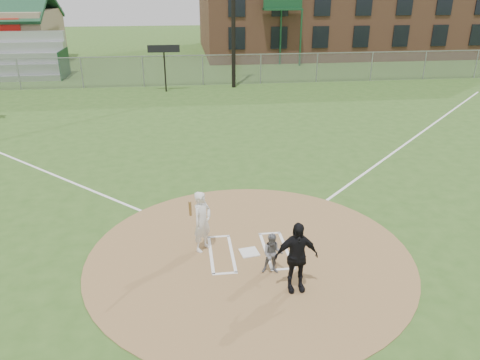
{
  "coord_description": "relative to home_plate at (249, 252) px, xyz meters",
  "views": [
    {
      "loc": [
        -1.57,
        -10.3,
        6.57
      ],
      "look_at": [
        0.0,
        2.0,
        1.3
      ],
      "focal_mm": 35.0,
      "sensor_mm": 36.0,
      "label": 1
    }
  ],
  "objects": [
    {
      "name": "bleachers",
      "position": [
        -13.0,
        26.09,
        1.55
      ],
      "size": [
        6.08,
        3.2,
        3.2
      ],
      "color": "#B7BABF",
      "rests_on": "ground"
    },
    {
      "name": "outfield_fence",
      "position": [
        -0.0,
        21.89,
        0.98
      ],
      "size": [
        56.08,
        0.08,
        2.03
      ],
      "color": "slate",
      "rests_on": "ground"
    },
    {
      "name": "dirt_circle",
      "position": [
        -0.0,
        -0.11,
        -0.03
      ],
      "size": [
        8.4,
        8.4,
        0.02
      ],
      "primitive_type": "cylinder",
      "color": "olive",
      "rests_on": "ground"
    },
    {
      "name": "foul_line_first",
      "position": [
        9.0,
        8.89,
        -0.03
      ],
      "size": [
        17.04,
        17.04,
        0.01
      ],
      "primitive_type": "cube",
      "rotation": [
        0.0,
        0.0,
        -0.79
      ],
      "color": "white",
      "rests_on": "ground"
    },
    {
      "name": "scoreboard_sign",
      "position": [
        -2.5,
        20.09,
        2.35
      ],
      "size": [
        2.0,
        0.1,
        2.93
      ],
      "color": "black",
      "rests_on": "ground"
    },
    {
      "name": "catcher",
      "position": [
        0.43,
        -0.95,
        0.51
      ],
      "size": [
        0.57,
        0.47,
        1.05
      ],
      "primitive_type": "imported",
      "rotation": [
        0.0,
        0.0,
        -0.16
      ],
      "color": "slate",
      "rests_on": "dirt_circle"
    },
    {
      "name": "batters_boxes",
      "position": [
        -0.0,
        0.04,
        -0.01
      ],
      "size": [
        2.08,
        1.88,
        0.01
      ],
      "color": "white",
      "rests_on": "dirt_circle"
    },
    {
      "name": "foul_line_third",
      "position": [
        -9.0,
        8.89,
        -0.03
      ],
      "size": [
        17.04,
        17.04,
        0.01
      ],
      "primitive_type": "cube",
      "rotation": [
        0.0,
        0.0,
        0.79
      ],
      "color": "white",
      "rests_on": "ground"
    },
    {
      "name": "ground",
      "position": [
        -0.0,
        -0.11,
        -0.04
      ],
      "size": [
        140.0,
        140.0,
        0.0
      ],
      "primitive_type": "plane",
      "color": "#30541C",
      "rests_on": "ground"
    },
    {
      "name": "umpire",
      "position": [
        0.82,
        -1.67,
        0.84
      ],
      "size": [
        1.02,
        0.45,
        1.72
      ],
      "primitive_type": "imported",
      "rotation": [
        0.0,
        0.0,
        0.03
      ],
      "color": "black",
      "rests_on": "dirt_circle"
    },
    {
      "name": "home_plate",
      "position": [
        0.0,
        0.0,
        0.0
      ],
      "size": [
        0.53,
        0.53,
        0.03
      ],
      "primitive_type": "cube",
      "rotation": [
        0.0,
        0.0,
        0.16
      ],
      "color": "silver",
      "rests_on": "dirt_circle"
    },
    {
      "name": "batter_at_plate",
      "position": [
        -1.19,
        0.34,
        0.82
      ],
      "size": [
        0.7,
        1.06,
        1.78
      ],
      "color": "silver",
      "rests_on": "dirt_circle"
    }
  ]
}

